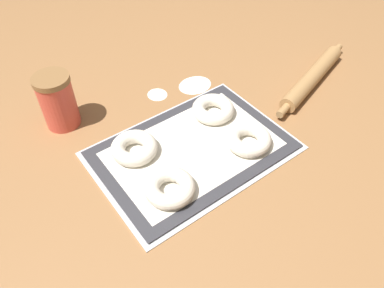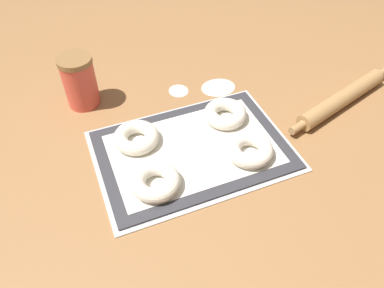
# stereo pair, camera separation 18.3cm
# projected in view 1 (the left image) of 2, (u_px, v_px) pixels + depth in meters

# --- Properties ---
(ground_plane) EXTENTS (2.80, 2.80, 0.00)m
(ground_plane) POSITION_uv_depth(u_px,v_px,m) (189.00, 147.00, 1.06)
(ground_plane) COLOR olive
(baking_tray) EXTENTS (0.54, 0.37, 0.01)m
(baking_tray) POSITION_uv_depth(u_px,v_px,m) (192.00, 151.00, 1.04)
(baking_tray) COLOR silver
(baking_tray) RESTS_ON ground_plane
(baking_mat) EXTENTS (0.51, 0.35, 0.00)m
(baking_mat) POSITION_uv_depth(u_px,v_px,m) (192.00, 149.00, 1.04)
(baking_mat) COLOR #333338
(baking_mat) RESTS_ON baking_tray
(bagel_front_left) EXTENTS (0.13, 0.13, 0.04)m
(bagel_front_left) POSITION_uv_depth(u_px,v_px,m) (170.00, 188.00, 0.92)
(bagel_front_left) COLOR silver
(bagel_front_left) RESTS_ON baking_mat
(bagel_front_right) EXTENTS (0.13, 0.13, 0.04)m
(bagel_front_right) POSITION_uv_depth(u_px,v_px,m) (248.00, 139.00, 1.03)
(bagel_front_right) COLOR silver
(bagel_front_right) RESTS_ON baking_mat
(bagel_back_left) EXTENTS (0.13, 0.13, 0.04)m
(bagel_back_left) POSITION_uv_depth(u_px,v_px,m) (134.00, 148.00, 1.01)
(bagel_back_left) COLOR silver
(bagel_back_left) RESTS_ON baking_mat
(bagel_back_right) EXTENTS (0.13, 0.13, 0.04)m
(bagel_back_right) POSITION_uv_depth(u_px,v_px,m) (213.00, 109.00, 1.12)
(bagel_back_right) COLOR silver
(bagel_back_right) RESTS_ON baking_mat
(flour_canister) EXTENTS (0.10, 0.10, 0.17)m
(flour_canister) POSITION_uv_depth(u_px,v_px,m) (58.00, 101.00, 1.07)
(flour_canister) COLOR #DB4C3D
(flour_canister) RESTS_ON ground_plane
(rolling_pin) EXTENTS (0.46, 0.16, 0.05)m
(rolling_pin) POSITION_uv_depth(u_px,v_px,m) (313.00, 77.00, 1.25)
(rolling_pin) COLOR #AD7F4C
(rolling_pin) RESTS_ON ground_plane
(flour_patch_near) EXTENTS (0.06, 0.07, 0.00)m
(flour_patch_near) POSITION_uv_depth(u_px,v_px,m) (157.00, 94.00, 1.22)
(flour_patch_near) COLOR white
(flour_patch_near) RESTS_ON ground_plane
(flour_patch_far) EXTENTS (0.11, 0.09, 0.00)m
(flour_patch_far) POSITION_uv_depth(u_px,v_px,m) (195.00, 85.00, 1.26)
(flour_patch_far) COLOR white
(flour_patch_far) RESTS_ON ground_plane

